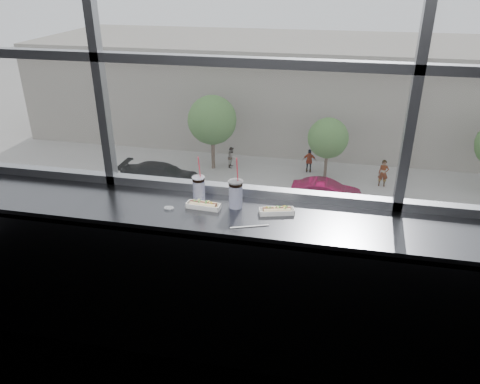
% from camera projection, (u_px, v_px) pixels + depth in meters
% --- Properties ---
extents(wall_back_lower, '(6.00, 0.00, 6.00)m').
position_uv_depth(wall_back_lower, '(246.00, 261.00, 3.48)').
color(wall_back_lower, black).
rests_on(wall_back_lower, ground).
extents(window_glass, '(6.00, 0.00, 6.00)m').
position_uv_depth(window_glass, '(248.00, 9.00, 2.74)').
color(window_glass, silver).
rests_on(window_glass, ground).
extents(window_mullions, '(6.00, 0.08, 2.40)m').
position_uv_depth(window_mullions, '(248.00, 9.00, 2.72)').
color(window_mullions, gray).
rests_on(window_mullions, ground).
extents(counter, '(6.00, 0.55, 0.06)m').
position_uv_depth(counter, '(238.00, 217.00, 3.01)').
color(counter, '#515357').
rests_on(counter, ground).
extents(counter_fascia, '(6.00, 0.04, 1.04)m').
position_uv_depth(counter_fascia, '(230.00, 306.00, 3.01)').
color(counter_fascia, '#515357').
rests_on(counter_fascia, ground).
extents(hotdog_tray_left, '(0.23, 0.09, 0.06)m').
position_uv_depth(hotdog_tray_left, '(203.00, 205.00, 3.05)').
color(hotdog_tray_left, white).
rests_on(hotdog_tray_left, counter).
extents(hotdog_tray_right, '(0.23, 0.13, 0.05)m').
position_uv_depth(hotdog_tray_right, '(277.00, 210.00, 2.98)').
color(hotdog_tray_right, white).
rests_on(hotdog_tray_right, counter).
extents(soda_cup_left, '(0.09, 0.09, 0.32)m').
position_uv_depth(soda_cup_left, '(199.00, 187.00, 3.13)').
color(soda_cup_left, white).
rests_on(soda_cup_left, counter).
extents(soda_cup_right, '(0.10, 0.10, 0.36)m').
position_uv_depth(soda_cup_right, '(236.00, 193.00, 3.03)').
color(soda_cup_right, white).
rests_on(soda_cup_right, counter).
extents(loose_straw, '(0.23, 0.09, 0.01)m').
position_uv_depth(loose_straw, '(250.00, 226.00, 2.83)').
color(loose_straw, white).
rests_on(loose_straw, counter).
extents(wrapper, '(0.08, 0.06, 0.02)m').
position_uv_depth(wrapper, '(169.00, 208.00, 3.04)').
color(wrapper, silver).
rests_on(wrapper, counter).
extents(plaza_ground, '(120.00, 120.00, 0.00)m').
position_uv_depth(plaza_ground, '(331.00, 116.00, 46.81)').
color(plaza_ground, gray).
rests_on(plaza_ground, ground).
extents(street_asphalt, '(80.00, 10.00, 0.06)m').
position_uv_depth(street_asphalt, '(315.00, 234.00, 26.11)').
color(street_asphalt, black).
rests_on(street_asphalt, plaza_ground).
extents(far_sidewalk, '(80.00, 6.00, 0.04)m').
position_uv_depth(far_sidewalk, '(323.00, 177.00, 33.16)').
color(far_sidewalk, gray).
rests_on(far_sidewalk, plaza_ground).
extents(far_building, '(50.00, 14.00, 8.00)m').
position_uv_depth(far_building, '(332.00, 89.00, 40.23)').
color(far_building, gray).
rests_on(far_building, plaza_ground).
extents(car_far_a, '(2.79, 6.58, 2.19)m').
position_uv_depth(car_far_a, '(162.00, 172.00, 31.10)').
color(car_far_a, black).
rests_on(car_far_a, street_asphalt).
extents(car_near_c, '(2.40, 5.63, 1.87)m').
position_uv_depth(car_near_c, '(301.00, 258.00, 22.25)').
color(car_near_c, maroon).
rests_on(car_near_c, street_asphalt).
extents(car_far_b, '(2.57, 5.84, 1.93)m').
position_uv_depth(car_far_b, '(326.00, 189.00, 29.13)').
color(car_far_b, '#990033').
rests_on(car_far_b, street_asphalt).
extents(car_near_a, '(2.86, 6.15, 2.00)m').
position_uv_depth(car_near_a, '(35.00, 226.00, 24.87)').
color(car_near_a, silver).
rests_on(car_near_a, street_asphalt).
extents(pedestrian_a, '(0.62, 0.83, 1.87)m').
position_uv_depth(pedestrian_a, '(232.00, 155.00, 34.44)').
color(pedestrian_a, '#66605B').
rests_on(pedestrian_a, far_sidewalk).
extents(pedestrian_c, '(0.99, 0.74, 2.23)m').
position_uv_depth(pedestrian_c, '(384.00, 171.00, 31.37)').
color(pedestrian_c, '#66605B').
rests_on(pedestrian_c, far_sidewalk).
extents(pedestrian_b, '(0.93, 0.70, 2.09)m').
position_uv_depth(pedestrian_b, '(310.00, 159.00, 33.52)').
color(pedestrian_b, '#66605B').
rests_on(pedestrian_b, far_sidewalk).
extents(tree_left, '(3.51, 3.51, 5.48)m').
position_uv_depth(tree_left, '(212.00, 120.00, 33.04)').
color(tree_left, '#47382B').
rests_on(tree_left, far_sidewalk).
extents(tree_center, '(2.80, 2.80, 4.37)m').
position_uv_depth(tree_center, '(328.00, 138.00, 31.85)').
color(tree_center, '#47382B').
rests_on(tree_center, far_sidewalk).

